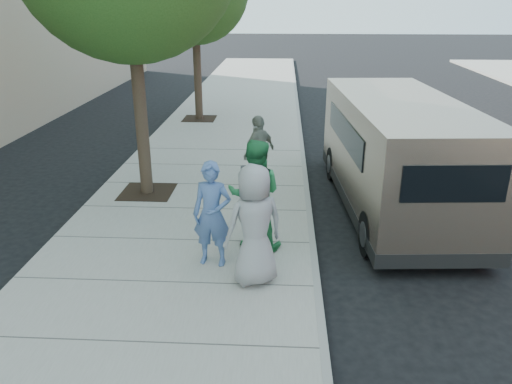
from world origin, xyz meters
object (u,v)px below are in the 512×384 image
(van, at_px, (396,152))
(person_green_shirt, at_px, (255,195))
(person_striped_polo, at_px, (259,152))
(person_officer, at_px, (212,214))
(person_gray_shirt, at_px, (254,226))
(parking_meter, at_px, (250,190))

(van, height_order, person_green_shirt, van)
(person_green_shirt, xyz_separation_m, person_striped_polo, (-0.07, 3.03, -0.13))
(person_green_shirt, bearing_deg, person_officer, 49.44)
(person_green_shirt, relative_size, person_gray_shirt, 1.03)
(person_officer, height_order, person_gray_shirt, person_gray_shirt)
(parking_meter, bearing_deg, van, 26.86)
(person_officer, distance_m, person_striped_polo, 3.72)
(person_green_shirt, bearing_deg, person_striped_polo, -83.20)
(parking_meter, relative_size, van, 0.23)
(person_green_shirt, distance_m, person_gray_shirt, 1.20)
(person_officer, bearing_deg, person_gray_shirt, -29.02)
(parking_meter, xyz_separation_m, person_green_shirt, (0.07, 0.09, -0.13))
(person_officer, xyz_separation_m, person_striped_polo, (0.59, 3.68, -0.03))
(person_striped_polo, bearing_deg, person_officer, 27.37)
(van, distance_m, person_striped_polo, 3.09)
(van, height_order, person_gray_shirt, van)
(parking_meter, xyz_separation_m, person_officer, (-0.60, -0.56, -0.23))
(person_officer, bearing_deg, person_striped_polo, 88.90)
(parking_meter, height_order, person_officer, person_officer)
(van, xyz_separation_m, person_officer, (-3.59, -2.97, -0.24))
(person_striped_polo, bearing_deg, person_green_shirt, 37.96)
(parking_meter, bearing_deg, person_striped_polo, 78.06)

